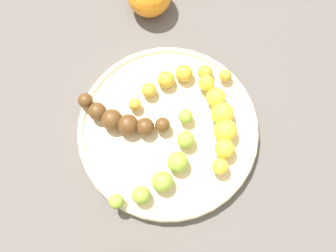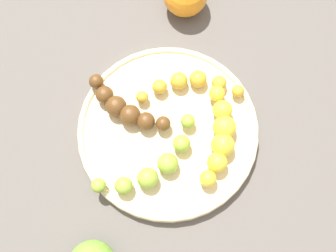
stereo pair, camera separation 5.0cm
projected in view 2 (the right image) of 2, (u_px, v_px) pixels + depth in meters
The scene contains 6 objects.
ground_plane at pixel (168, 133), 0.70m from camera, with size 2.40×2.40×0.00m, color #56514C.
fruit_bowl at pixel (168, 131), 0.69m from camera, with size 0.29×0.29×0.02m.
banana_overripe at pixel (125, 108), 0.68m from camera, with size 0.15×0.05×0.03m.
banana_green at pixel (154, 166), 0.65m from camera, with size 0.10×0.18×0.03m.
banana_yellow at pixel (220, 136), 0.66m from camera, with size 0.08×0.15×0.04m.
banana_spotted at pixel (189, 84), 0.69m from camera, with size 0.14×0.11×0.03m.
Camera 2 is at (-0.10, 0.16, 0.68)m, focal length 46.80 mm.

